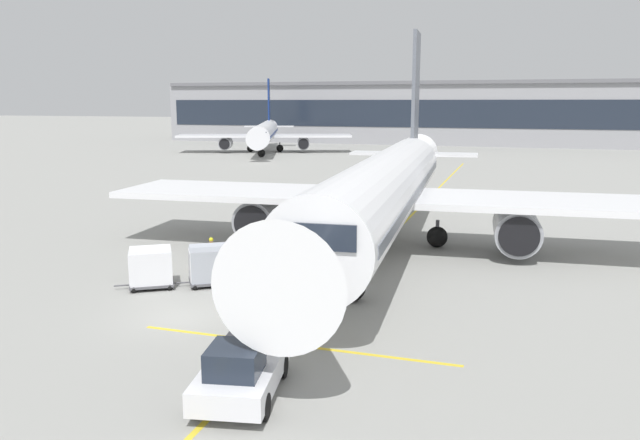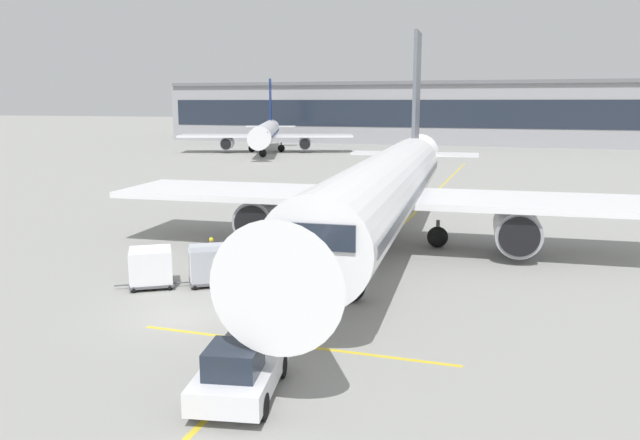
{
  "view_description": "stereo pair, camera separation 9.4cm",
  "coord_description": "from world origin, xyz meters",
  "px_view_note": "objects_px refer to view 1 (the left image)",
  "views": [
    {
      "loc": [
        12.79,
        -21.35,
        8.57
      ],
      "look_at": [
        3.53,
        7.44,
        2.85
      ],
      "focal_mm": 35.19,
      "sensor_mm": 36.0,
      "label": 1
    },
    {
      "loc": [
        12.88,
        -21.32,
        8.57
      ],
      "look_at": [
        3.53,
        7.44,
        2.85
      ],
      "focal_mm": 35.19,
      "sensor_mm": 36.0,
      "label": 2
    }
  ],
  "objects_px": {
    "baggage_cart_lead": "(210,264)",
    "baggage_cart_second": "(151,267)",
    "pushback_tug": "(242,370)",
    "safety_cone_wingtip": "(274,245)",
    "safety_cone_engine_keepout": "(288,242)",
    "distant_airplane": "(265,133)",
    "ground_crew_marshaller": "(241,249)",
    "ground_crew_by_carts": "(212,252)",
    "ground_crew_wingwalker": "(258,262)",
    "belt_loader": "(276,254)",
    "parked_airplane": "(386,188)",
    "ground_crew_by_loader": "(224,258)",
    "safety_cone_nose_mark": "(255,246)"
  },
  "relations": [
    {
      "from": "baggage_cart_lead",
      "to": "baggage_cart_second",
      "type": "distance_m",
      "value": 2.74
    },
    {
      "from": "pushback_tug",
      "to": "safety_cone_wingtip",
      "type": "height_order",
      "value": "pushback_tug"
    },
    {
      "from": "baggage_cart_lead",
      "to": "safety_cone_wingtip",
      "type": "relative_size",
      "value": 3.46
    },
    {
      "from": "baggage_cart_second",
      "to": "pushback_tug",
      "type": "bearing_deg",
      "value": -45.28
    },
    {
      "from": "baggage_cart_lead",
      "to": "pushback_tug",
      "type": "distance_m",
      "value": 11.88
    },
    {
      "from": "safety_cone_engine_keepout",
      "to": "safety_cone_wingtip",
      "type": "height_order",
      "value": "safety_cone_wingtip"
    },
    {
      "from": "distant_airplane",
      "to": "ground_crew_marshaller",
      "type": "bearing_deg",
      "value": -68.16
    },
    {
      "from": "baggage_cart_second",
      "to": "pushback_tug",
      "type": "height_order",
      "value": "baggage_cart_second"
    },
    {
      "from": "ground_crew_by_carts",
      "to": "ground_crew_marshaller",
      "type": "height_order",
      "value": "same"
    },
    {
      "from": "ground_crew_marshaller",
      "to": "ground_crew_wingwalker",
      "type": "distance_m",
      "value": 2.98
    },
    {
      "from": "baggage_cart_lead",
      "to": "ground_crew_marshaller",
      "type": "bearing_deg",
      "value": 88.63
    },
    {
      "from": "baggage_cart_second",
      "to": "distant_airplane",
      "type": "bearing_deg",
      "value": 108.96
    },
    {
      "from": "ground_crew_by_carts",
      "to": "ground_crew_marshaller",
      "type": "bearing_deg",
      "value": 39.63
    },
    {
      "from": "belt_loader",
      "to": "ground_crew_by_carts",
      "type": "xyz_separation_m",
      "value": [
        -3.11,
        -1.14,
        0.13
      ]
    },
    {
      "from": "ground_crew_by_carts",
      "to": "safety_cone_wingtip",
      "type": "height_order",
      "value": "ground_crew_by_carts"
    },
    {
      "from": "ground_crew_by_carts",
      "to": "safety_cone_engine_keepout",
      "type": "relative_size",
      "value": 2.61
    },
    {
      "from": "ground_crew_wingwalker",
      "to": "safety_cone_engine_keepout",
      "type": "xyz_separation_m",
      "value": [
        -1.21,
        7.28,
        -0.67
      ]
    },
    {
      "from": "belt_loader",
      "to": "ground_crew_marshaller",
      "type": "xyz_separation_m",
      "value": [
        -1.91,
        -0.15,
        0.13
      ]
    },
    {
      "from": "belt_loader",
      "to": "safety_cone_wingtip",
      "type": "height_order",
      "value": "belt_loader"
    },
    {
      "from": "parked_airplane",
      "to": "ground_crew_by_loader",
      "type": "distance_m",
      "value": 11.06
    },
    {
      "from": "parked_airplane",
      "to": "belt_loader",
      "type": "height_order",
      "value": "parked_airplane"
    },
    {
      "from": "ground_crew_marshaller",
      "to": "ground_crew_wingwalker",
      "type": "height_order",
      "value": "same"
    },
    {
      "from": "ground_crew_by_loader",
      "to": "baggage_cart_lead",
      "type": "bearing_deg",
      "value": -93.62
    },
    {
      "from": "ground_crew_wingwalker",
      "to": "distant_airplane",
      "type": "distance_m",
      "value": 79.36
    },
    {
      "from": "baggage_cart_lead",
      "to": "ground_crew_wingwalker",
      "type": "bearing_deg",
      "value": 26.83
    },
    {
      "from": "pushback_tug",
      "to": "distant_airplane",
      "type": "height_order",
      "value": "distant_airplane"
    },
    {
      "from": "ground_crew_marshaller",
      "to": "safety_cone_engine_keepout",
      "type": "height_order",
      "value": "ground_crew_marshaller"
    },
    {
      "from": "safety_cone_engine_keepout",
      "to": "distant_airplane",
      "type": "height_order",
      "value": "distant_airplane"
    },
    {
      "from": "distant_airplane",
      "to": "parked_airplane",
      "type": "bearing_deg",
      "value": -61.61
    },
    {
      "from": "parked_airplane",
      "to": "baggage_cart_second",
      "type": "bearing_deg",
      "value": -127.55
    },
    {
      "from": "safety_cone_wingtip",
      "to": "safety_cone_nose_mark",
      "type": "height_order",
      "value": "same"
    },
    {
      "from": "baggage_cart_lead",
      "to": "ground_crew_wingwalker",
      "type": "xyz_separation_m",
      "value": [
        2.04,
        1.03,
        -0.0
      ]
    },
    {
      "from": "pushback_tug",
      "to": "safety_cone_engine_keepout",
      "type": "height_order",
      "value": "pushback_tug"
    },
    {
      "from": "belt_loader",
      "to": "safety_cone_wingtip",
      "type": "xyz_separation_m",
      "value": [
        -1.61,
        3.65,
        -0.48
      ]
    },
    {
      "from": "ground_crew_wingwalker",
      "to": "safety_cone_wingtip",
      "type": "distance_m",
      "value": 6.3
    },
    {
      "from": "ground_crew_by_loader",
      "to": "distant_airplane",
      "type": "bearing_deg",
      "value": 111.31
    },
    {
      "from": "belt_loader",
      "to": "pushback_tug",
      "type": "relative_size",
      "value": 1.13
    },
    {
      "from": "safety_cone_wingtip",
      "to": "baggage_cart_second",
      "type": "bearing_deg",
      "value": -108.64
    },
    {
      "from": "pushback_tug",
      "to": "safety_cone_wingtip",
      "type": "relative_size",
      "value": 5.99
    },
    {
      "from": "baggage_cart_second",
      "to": "ground_crew_wingwalker",
      "type": "xyz_separation_m",
      "value": [
        4.47,
        2.29,
        -0.0
      ]
    },
    {
      "from": "ground_crew_by_loader",
      "to": "ground_crew_marshaller",
      "type": "height_order",
      "value": "same"
    },
    {
      "from": "safety_cone_wingtip",
      "to": "ground_crew_by_carts",
      "type": "bearing_deg",
      "value": -107.37
    },
    {
      "from": "belt_loader",
      "to": "safety_cone_wingtip",
      "type": "bearing_deg",
      "value": 113.78
    },
    {
      "from": "baggage_cart_lead",
      "to": "baggage_cart_second",
      "type": "xyz_separation_m",
      "value": [
        -2.43,
        -1.26,
        0.0
      ]
    },
    {
      "from": "baggage_cart_second",
      "to": "distant_airplane",
      "type": "xyz_separation_m",
      "value": [
        -25.96,
        75.55,
        2.25
      ]
    },
    {
      "from": "ground_crew_by_loader",
      "to": "ground_crew_wingwalker",
      "type": "distance_m",
      "value": 1.98
    },
    {
      "from": "baggage_cart_second",
      "to": "ground_crew_wingwalker",
      "type": "height_order",
      "value": "baggage_cart_second"
    },
    {
      "from": "baggage_cart_lead",
      "to": "safety_cone_nose_mark",
      "type": "bearing_deg",
      "value": 94.74
    },
    {
      "from": "distant_airplane",
      "to": "ground_crew_by_carts",
      "type": "bearing_deg",
      "value": -69.26
    },
    {
      "from": "parked_airplane",
      "to": "ground_crew_wingwalker",
      "type": "distance_m",
      "value": 10.34
    }
  ]
}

